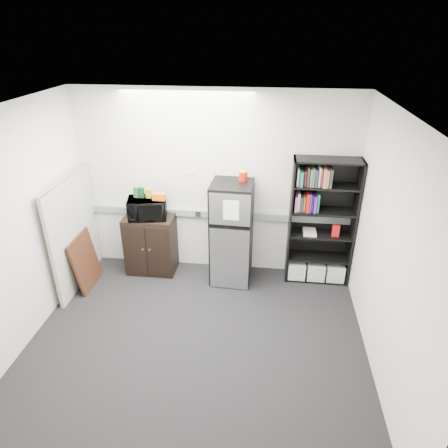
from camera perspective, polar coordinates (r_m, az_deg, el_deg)
name	(u,v)px	position (r m, az deg, el deg)	size (l,w,h in m)	color
floor	(196,343)	(5.00, -4.01, -16.56)	(4.00, 4.00, 0.00)	black
wall_back	(215,185)	(5.76, -1.30, 5.59)	(4.00, 0.02, 2.70)	silver
wall_right	(390,256)	(4.31, 22.61, -4.30)	(0.02, 3.50, 2.70)	silver
wall_left	(13,234)	(4.96, -27.90, -1.31)	(0.02, 3.50, 2.70)	silver
ceiling	(187,114)	(3.72, -5.36, 15.42)	(4.00, 3.50, 0.02)	white
electrical_raceway	(215,214)	(5.91, -1.30, 1.41)	(3.92, 0.05, 0.10)	gray
wall_note	(190,171)	(5.74, -4.82, 7.56)	(0.14, 0.00, 0.10)	white
bookshelf	(321,223)	(5.76, 13.71, 0.08)	(0.90, 0.34, 1.85)	black
cubicle_partition	(74,232)	(5.96, -20.61, -1.14)	(0.06, 1.30, 1.62)	#A6A193
cabinet	(151,244)	(6.12, -10.40, -2.84)	(0.72, 0.48, 0.90)	black
microwave	(147,208)	(5.84, -10.92, 2.23)	(0.54, 0.36, 0.30)	black
snack_box_a	(136,192)	(5.82, -12.42, 4.44)	(0.07, 0.05, 0.15)	#1A5B20
snack_box_b	(142,193)	(5.80, -11.70, 4.42)	(0.07, 0.05, 0.15)	#0B3319
snack_box_c	(149,193)	(5.77, -10.73, 4.35)	(0.07, 0.05, 0.14)	#C78712
snack_bag	(159,196)	(5.69, -9.27, 3.92)	(0.18, 0.10, 0.10)	#D85915
refrigerator	(231,233)	(5.68, 1.07, -1.34)	(0.59, 0.62, 1.51)	black
coffee_can	(243,175)	(5.45, 2.74, 7.02)	(0.12, 0.12, 0.16)	#B01B08
framed_poster	(85,261)	(6.03, -19.18, -5.07)	(0.16, 0.62, 0.79)	black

